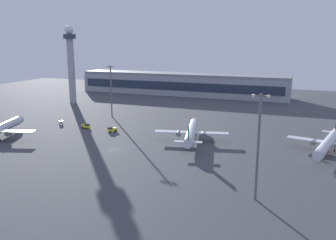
{
  "coord_description": "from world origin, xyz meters",
  "views": [
    {
      "loc": [
        66.81,
        -113.77,
        40.63
      ],
      "look_at": [
        7.01,
        39.27,
        4.0
      ],
      "focal_mm": 38.0,
      "sensor_mm": 36.0,
      "label": 1
    }
  ],
  "objects_px": {
    "apron_light_east": "(111,88)",
    "apron_light_central": "(258,141)",
    "baggage_tractor": "(112,129)",
    "maintenance_van": "(86,126)",
    "control_tower": "(71,60)",
    "pushback_tug": "(61,123)",
    "airplane_terminal_side": "(328,142)",
    "airplane_near_gate": "(191,132)"
  },
  "relations": [
    {
      "from": "apron_light_east",
      "to": "apron_light_central",
      "type": "distance_m",
      "value": 117.65
    },
    {
      "from": "baggage_tractor",
      "to": "apron_light_central",
      "type": "bearing_deg",
      "value": 179.54
    },
    {
      "from": "apron_light_central",
      "to": "baggage_tractor",
      "type": "bearing_deg",
      "value": 145.67
    },
    {
      "from": "maintenance_van",
      "to": "control_tower",
      "type": "bearing_deg",
      "value": -123.27
    },
    {
      "from": "baggage_tractor",
      "to": "pushback_tug",
      "type": "xyz_separation_m",
      "value": [
        -30.85,
        3.32,
        -0.11
      ]
    },
    {
      "from": "apron_light_central",
      "to": "apron_light_east",
      "type": "bearing_deg",
      "value": 138.46
    },
    {
      "from": "maintenance_van",
      "to": "apron_light_east",
      "type": "distance_m",
      "value": 31.92
    },
    {
      "from": "airplane_terminal_side",
      "to": "baggage_tractor",
      "type": "distance_m",
      "value": 90.49
    },
    {
      "from": "baggage_tractor",
      "to": "pushback_tug",
      "type": "distance_m",
      "value": 31.02
    },
    {
      "from": "airplane_near_gate",
      "to": "apron_light_central",
      "type": "distance_m",
      "value": 59.11
    },
    {
      "from": "apron_light_east",
      "to": "maintenance_van",
      "type": "bearing_deg",
      "value": -85.46
    },
    {
      "from": "airplane_near_gate",
      "to": "maintenance_van",
      "type": "bearing_deg",
      "value": 164.45
    },
    {
      "from": "maintenance_van",
      "to": "apron_light_central",
      "type": "bearing_deg",
      "value": 76.21
    },
    {
      "from": "baggage_tractor",
      "to": "apron_light_central",
      "type": "distance_m",
      "value": 87.08
    },
    {
      "from": "control_tower",
      "to": "apron_light_east",
      "type": "relative_size",
      "value": 1.8
    },
    {
      "from": "baggage_tractor",
      "to": "apron_light_east",
      "type": "relative_size",
      "value": 0.16
    },
    {
      "from": "control_tower",
      "to": "apron_light_central",
      "type": "xyz_separation_m",
      "value": [
        134.35,
        -106.71,
        -12.68
      ]
    },
    {
      "from": "airplane_near_gate",
      "to": "pushback_tug",
      "type": "height_order",
      "value": "airplane_near_gate"
    },
    {
      "from": "airplane_near_gate",
      "to": "apron_light_east",
      "type": "relative_size",
      "value": 1.39
    },
    {
      "from": "maintenance_van",
      "to": "apron_light_central",
      "type": "height_order",
      "value": "apron_light_central"
    },
    {
      "from": "airplane_terminal_side",
      "to": "apron_light_central",
      "type": "relative_size",
      "value": 1.37
    },
    {
      "from": "control_tower",
      "to": "airplane_terminal_side",
      "type": "relative_size",
      "value": 1.31
    },
    {
      "from": "baggage_tractor",
      "to": "apron_light_central",
      "type": "xyz_separation_m",
      "value": [
        70.87,
        -48.41,
        14.71
      ]
    },
    {
      "from": "maintenance_van",
      "to": "pushback_tug",
      "type": "xyz_separation_m",
      "value": [
        -15.9,
        1.98,
        -0.11
      ]
    },
    {
      "from": "control_tower",
      "to": "apron_light_central",
      "type": "distance_m",
      "value": 172.03
    },
    {
      "from": "airplane_near_gate",
      "to": "apron_light_east",
      "type": "distance_m",
      "value": 64.24
    },
    {
      "from": "maintenance_van",
      "to": "apron_light_east",
      "type": "bearing_deg",
      "value": -159.15
    },
    {
      "from": "maintenance_van",
      "to": "apron_light_central",
      "type": "xyz_separation_m",
      "value": [
        85.82,
        -49.75,
        14.71
      ]
    },
    {
      "from": "apron_light_central",
      "to": "pushback_tug",
      "type": "bearing_deg",
      "value": 153.05
    },
    {
      "from": "maintenance_van",
      "to": "apron_light_east",
      "type": "relative_size",
      "value": 0.16
    },
    {
      "from": "control_tower",
      "to": "airplane_terminal_side",
      "type": "xyz_separation_m",
      "value": [
        153.88,
        -55.47,
        -24.81
      ]
    },
    {
      "from": "maintenance_van",
      "to": "pushback_tug",
      "type": "height_order",
      "value": "maintenance_van"
    },
    {
      "from": "airplane_terminal_side",
      "to": "baggage_tractor",
      "type": "relative_size",
      "value": 8.5
    },
    {
      "from": "airplane_near_gate",
      "to": "apron_light_central",
      "type": "xyz_separation_m",
      "value": [
        32.71,
        -47.72,
        12.08
      ]
    },
    {
      "from": "control_tower",
      "to": "apron_light_east",
      "type": "bearing_deg",
      "value": -31.8
    },
    {
      "from": "airplane_near_gate",
      "to": "maintenance_van",
      "type": "xyz_separation_m",
      "value": [
        -53.11,
        2.02,
        -2.62
      ]
    },
    {
      "from": "control_tower",
      "to": "maintenance_van",
      "type": "xyz_separation_m",
      "value": [
        48.52,
        -56.96,
        -27.39
      ]
    },
    {
      "from": "airplane_terminal_side",
      "to": "control_tower",
      "type": "bearing_deg",
      "value": -7.58
    },
    {
      "from": "apron_light_central",
      "to": "airplane_terminal_side",
      "type": "bearing_deg",
      "value": 69.13
    },
    {
      "from": "control_tower",
      "to": "baggage_tractor",
      "type": "distance_m",
      "value": 90.43
    },
    {
      "from": "control_tower",
      "to": "apron_light_central",
      "type": "height_order",
      "value": "control_tower"
    },
    {
      "from": "apron_light_central",
      "to": "control_tower",
      "type": "bearing_deg",
      "value": 141.54
    }
  ]
}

